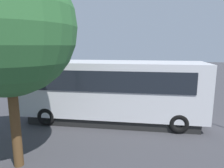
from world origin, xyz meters
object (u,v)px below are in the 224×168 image
Objects in this scene: spectator_far_left at (156,92)px; spectator_far_right at (84,88)px; parked_motorcycle_silver at (100,102)px; spectator_right at (102,90)px; spectator_left at (138,92)px; spectator_centre at (116,90)px; tree_centre at (5,16)px; stunt_motorcycle at (96,79)px; traffic_cone at (117,90)px; tour_bus at (113,92)px.

spectator_far_left is 0.94× the size of spectator_far_right.
spectator_far_left is at bearing -162.07° from parked_motorcycle_silver.
spectator_left is at bearing -176.10° from spectator_right.
spectator_centre is at bearing 5.59° from spectator_left.
tree_centre reaches higher than spectator_far_right.
spectator_left is at bearing 132.93° from stunt_motorcycle.
spectator_right is 0.88× the size of stunt_motorcycle.
spectator_centre reaches higher than spectator_left.
traffic_cone is at bearing 154.19° from stunt_motorcycle.
stunt_motorcycle reaches higher than parked_motorcycle_silver.
parked_motorcycle_silver is at bearing -57.95° from tour_bus.
spectator_centre is 0.99× the size of spectator_far_right.
spectator_far_left is (-2.34, -3.12, -0.62)m from tour_bus.
tour_bus is at bearing 130.36° from spectator_far_right.
spectator_right reaches higher than parked_motorcycle_silver.
spectator_right is at bearing -82.62° from parked_motorcycle_silver.
tour_bus is 8.26m from stunt_motorcycle.
spectator_left is 1.49m from spectator_centre.
spectator_far_left is at bearing 179.55° from spectator_left.
traffic_cone is at bearing -96.82° from spectator_right.
parked_motorcycle_silver is 0.27× the size of tree_centre.
stunt_motorcycle is 13.02m from tree_centre.
parked_motorcycle_silver is at bearing 49.51° from spectator_centre.
spectator_right reaches higher than spectator_left.
stunt_motorcycle is (0.38, -4.48, -0.05)m from spectator_far_right.
spectator_far_left is 0.84× the size of parked_motorcycle_silver.
tour_bus reaches higher than spectator_far_right.
spectator_right is 0.23× the size of tree_centre.
traffic_cone is 12.36m from tree_centre.
parked_motorcycle_silver is (1.23, -1.96, -1.16)m from tour_bus.
spectator_centre is at bearing 120.23° from stunt_motorcycle.
stunt_motorcycle is (3.07, -7.64, -0.61)m from tour_bus.
spectator_centre is (1.49, 0.15, 0.08)m from spectator_left.
tree_centre reaches higher than tour_bus.
parked_motorcycle_silver is at bearing 86.21° from traffic_cone.
spectator_right is at bearing 3.90° from spectator_left.
traffic_cone is (-0.44, -3.64, -0.72)m from spectator_right.
spectator_right is 2.73× the size of traffic_cone.
spectator_centre is 0.24× the size of tree_centre.
stunt_motorcycle is at bearing -39.88° from spectator_far_left.
tree_centre reaches higher than spectator_far_left.
traffic_cone is at bearing -117.26° from spectator_far_right.
tour_bus is at bearing -116.56° from tree_centre.
spectator_far_right is 0.93× the size of stunt_motorcycle.
spectator_centre is 8.89m from tree_centre.
spectator_centre is (0.36, -2.98, -0.57)m from tour_bus.
spectator_left is at bearing -153.69° from parked_motorcycle_silver.
spectator_left is 3.82m from spectator_far_right.
spectator_far_right is (1.33, -0.21, 0.07)m from spectator_right.
spectator_left is at bearing 120.52° from traffic_cone.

